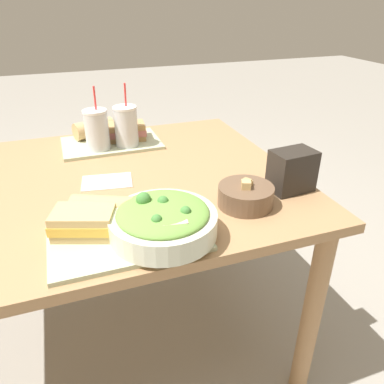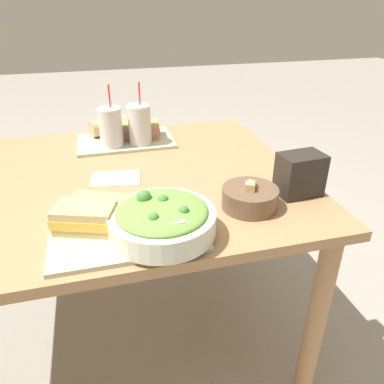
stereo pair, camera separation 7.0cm
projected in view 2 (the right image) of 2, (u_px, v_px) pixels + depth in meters
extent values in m
plane|color=gray|center=(122.00, 332.00, 1.54)|extent=(12.00, 12.00, 0.00)
cube|color=#A37A51|center=(103.00, 182.00, 1.21)|extent=(1.27, 0.97, 0.03)
cylinder|color=#A37A51|center=(315.00, 324.00, 1.15)|extent=(0.06, 0.06, 0.68)
cylinder|color=#A37A51|center=(224.00, 195.00, 1.87)|extent=(0.06, 0.06, 0.68)
cube|color=#B2BC99|center=(126.00, 233.00, 0.92)|extent=(0.37, 0.24, 0.01)
cube|color=#B2BC99|center=(125.00, 141.00, 1.49)|extent=(0.37, 0.24, 0.01)
cylinder|color=beige|center=(161.00, 223.00, 0.90)|extent=(0.26, 0.26, 0.06)
ellipsoid|color=#6B9E42|center=(160.00, 211.00, 0.89)|extent=(0.22, 0.22, 0.04)
sphere|color=#427F38|center=(143.00, 197.00, 0.90)|extent=(0.04, 0.04, 0.04)
sphere|color=#427F38|center=(162.00, 200.00, 0.90)|extent=(0.03, 0.03, 0.03)
sphere|color=#427F38|center=(152.00, 218.00, 0.83)|extent=(0.03, 0.03, 0.03)
sphere|color=#427F38|center=(182.00, 211.00, 0.86)|extent=(0.03, 0.03, 0.03)
cube|color=beige|center=(170.00, 220.00, 0.83)|extent=(0.06, 0.05, 0.01)
cube|color=beige|center=(159.00, 205.00, 0.90)|extent=(0.05, 0.05, 0.01)
cube|color=beige|center=(169.00, 205.00, 0.90)|extent=(0.04, 0.05, 0.01)
cylinder|color=brown|center=(249.00, 198.00, 1.03)|extent=(0.15, 0.15, 0.06)
cylinder|color=brown|center=(249.00, 191.00, 1.02)|extent=(0.14, 0.14, 0.01)
cube|color=tan|center=(249.00, 187.00, 1.01)|extent=(0.02, 0.02, 0.02)
cube|color=tan|center=(249.00, 187.00, 1.00)|extent=(0.03, 0.03, 0.03)
cube|color=tan|center=(250.00, 185.00, 1.02)|extent=(0.03, 0.03, 0.02)
cube|color=tan|center=(252.00, 185.00, 1.02)|extent=(0.02, 0.02, 0.02)
cube|color=tan|center=(86.00, 225.00, 0.92)|extent=(0.17, 0.13, 0.02)
cube|color=#EFB742|center=(84.00, 217.00, 0.91)|extent=(0.17, 0.14, 0.02)
cube|color=tan|center=(83.00, 210.00, 0.90)|extent=(0.17, 0.13, 0.02)
cylinder|color=tan|center=(107.00, 205.00, 0.96)|extent=(0.18, 0.13, 0.07)
cylinder|color=beige|center=(137.00, 208.00, 0.95)|extent=(0.03, 0.06, 0.06)
cube|color=tan|center=(140.00, 135.00, 1.51)|extent=(0.16, 0.11, 0.02)
cube|color=#C1706B|center=(139.00, 130.00, 1.50)|extent=(0.16, 0.11, 0.02)
cube|color=tan|center=(139.00, 124.00, 1.49)|extent=(0.16, 0.11, 0.02)
cylinder|color=tan|center=(109.00, 126.00, 1.53)|extent=(0.17, 0.12, 0.07)
cylinder|color=beige|center=(125.00, 123.00, 1.56)|extent=(0.03, 0.06, 0.06)
cylinder|color=silver|center=(110.00, 128.00, 1.39)|extent=(0.09, 0.09, 0.14)
cylinder|color=black|center=(110.00, 131.00, 1.40)|extent=(0.08, 0.08, 0.11)
cylinder|color=white|center=(108.00, 109.00, 1.36)|extent=(0.09, 0.09, 0.01)
cylinder|color=red|center=(109.00, 97.00, 1.34)|extent=(0.01, 0.02, 0.09)
cylinder|color=silver|center=(139.00, 126.00, 1.42)|extent=(0.09, 0.09, 0.14)
cylinder|color=maroon|center=(139.00, 128.00, 1.42)|extent=(0.08, 0.08, 0.12)
cylinder|color=white|center=(138.00, 106.00, 1.38)|extent=(0.09, 0.09, 0.01)
cylinder|color=red|center=(139.00, 95.00, 1.36)|extent=(0.01, 0.02, 0.09)
cube|color=#28231E|center=(299.00, 175.00, 1.09)|extent=(0.13, 0.10, 0.12)
cube|color=silver|center=(115.00, 179.00, 1.20)|extent=(0.17, 0.13, 0.00)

